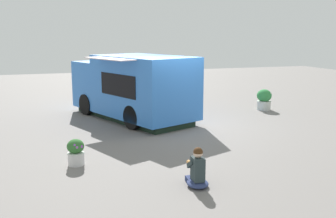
# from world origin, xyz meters

# --- Properties ---
(ground_plane) EXTENTS (40.00, 40.00, 0.00)m
(ground_plane) POSITION_xyz_m (0.00, 0.00, 0.00)
(ground_plane) COLOR slate
(food_truck) EXTENTS (5.68, 3.92, 2.32)m
(food_truck) POSITION_xyz_m (-1.98, -1.11, 1.13)
(food_truck) COLOR #3379D8
(food_truck) RESTS_ON ground_plane
(person_customer) EXTENTS (0.78, 0.47, 0.83)m
(person_customer) POSITION_xyz_m (4.75, -1.35, 0.30)
(person_customer) COLOR navy
(person_customer) RESTS_ON ground_plane
(planter_flowering_near) EXTENTS (0.41, 0.41, 0.63)m
(planter_flowering_near) POSITION_xyz_m (2.65, -3.58, 0.32)
(planter_flowering_near) COLOR silver
(planter_flowering_near) RESTS_ON ground_plane
(planter_flowering_far) EXTENTS (0.60, 0.60, 0.84)m
(planter_flowering_far) POSITION_xyz_m (-1.95, 4.37, 0.43)
(planter_flowering_far) COLOR silver
(planter_flowering_far) RESTS_ON ground_plane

